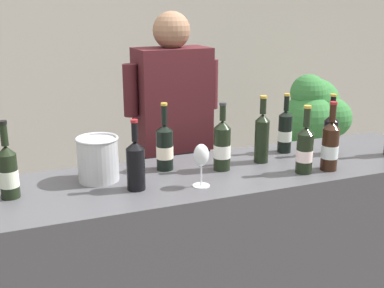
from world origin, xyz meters
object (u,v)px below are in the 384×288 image
Objects in this scene: wine_glass at (201,157)px; person_server at (173,158)px; potted_shrub at (311,120)px; ice_bucket at (98,159)px; wine_bottle_2 at (262,136)px; wine_bottle_5 at (165,147)px; wine_bottle_0 at (136,164)px; wine_bottle_9 at (305,149)px; wine_bottle_6 at (331,132)px; wine_bottle_8 at (222,145)px; wine_bottle_4 at (8,171)px; wine_bottle_1 at (330,146)px; wine_bottle_7 at (285,131)px.

wine_glass is 0.79m from person_server.
person_server is 1.72m from potted_shrub.
person_server reaches higher than ice_bucket.
wine_bottle_5 is at bearing 171.79° from wine_bottle_2.
wine_bottle_0 is 0.79m from wine_bottle_9.
wine_bottle_6 is at bearing 12.44° from wine_glass.
wine_bottle_8 is (-0.63, -0.01, 0.00)m from wine_bottle_6.
wine_bottle_4 is 1.59m from wine_bottle_6.
wine_bottle_1 is 1.02× the size of wine_bottle_4.
wine_bottle_0 is at bearing -167.90° from wine_bottle_8.
wine_bottle_8 is at bearing 12.10° from wine_bottle_0.
wine_bottle_4 is (-0.51, 0.10, -0.00)m from wine_bottle_0.
wine_bottle_4 is at bearing -178.69° from wine_bottle_2.
wine_bottle_0 is at bearing -165.32° from wine_bottle_7.
ice_bucket is 0.76m from person_server.
person_server is at bearing 32.04° from wine_bottle_4.
wine_bottle_6 reaches higher than wine_glass.
wine_bottle_4 is 1.01× the size of wine_bottle_6.
wine_bottle_9 is (0.11, -0.21, -0.02)m from wine_bottle_2.
wine_bottle_6 is 0.91m from person_server.
wine_bottle_8 reaches higher than wine_glass.
wine_bottle_2 is 1.05× the size of wine_bottle_6.
wine_bottle_7 is 0.45m from wine_bottle_8.
ice_bucket is at bearing -147.99° from potted_shrub.
wine_bottle_5 is 1.69× the size of wine_glass.
wine_bottle_8 reaches higher than wine_bottle_5.
wine_bottle_2 is 1.06× the size of wine_bottle_7.
wine_bottle_6 is 0.83m from wine_glass.
wine_bottle_0 is 1.60× the size of wine_glass.
wine_bottle_1 is 0.98× the size of wine_bottle_2.
person_server reaches higher than potted_shrub.
wine_bottle_4 is 1.00× the size of wine_bottle_5.
wine_bottle_6 is at bearing -2.82° from wine_bottle_2.
wine_bottle_2 is at bearing -8.21° from wine_bottle_5.
wine_bottle_7 is (0.88, 0.23, 0.00)m from wine_bottle_0.
ice_bucket is (-0.58, 0.07, -0.02)m from wine_bottle_8.
wine_bottle_4 is 1.39m from wine_bottle_7.
ice_bucket is (-1.21, 0.06, -0.02)m from wine_bottle_6.
wine_bottle_6 reaches higher than wine_bottle_7.
wine_bottle_5 is 0.33m from ice_bucket.
wine_bottle_8 is 1.63× the size of ice_bucket.
wine_bottle_0 is 0.95× the size of wine_bottle_5.
wine_bottle_0 is 0.52m from wine_bottle_4.
wine_bottle_0 is at bearing -11.28° from wine_bottle_4.
wine_bottle_9 is at bearing -8.19° from wine_bottle_4.
wine_bottle_4 is 1.01× the size of wine_bottle_9.
wine_bottle_5 is 0.20× the size of person_server.
wine_bottle_2 is 0.24m from wine_bottle_9.
wine_bottle_1 reaches higher than wine_bottle_8.
wine_bottle_5 is (0.70, 0.10, -0.00)m from wine_bottle_4.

